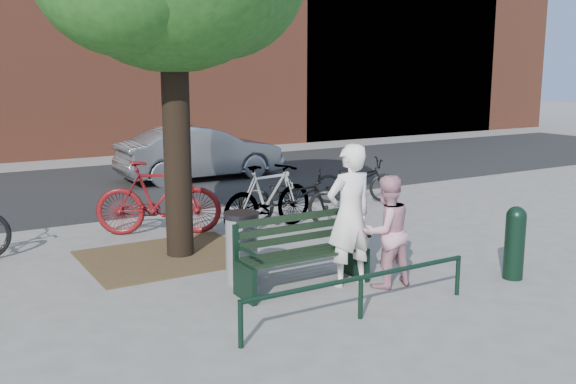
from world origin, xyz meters
TOP-DOWN VIEW (x-y plane):
  - ground at (0.00, 0.00)m, footprint 90.00×90.00m
  - dirt_pit at (-1.00, 2.20)m, footprint 2.40×2.00m
  - road at (0.00, 8.50)m, footprint 40.00×7.00m
  - park_bench at (-0.00, 0.08)m, footprint 1.74×0.54m
  - guard_railing at (0.00, -1.20)m, footprint 3.06×0.06m
  - person_left at (0.58, -0.18)m, footprint 0.67×0.44m
  - person_right at (0.95, -0.47)m, footprint 0.72×0.57m
  - bollard at (2.61, -1.12)m, footprint 0.26×0.26m
  - litter_bin at (-0.57, 0.60)m, footprint 0.46×0.46m
  - bicycle_b at (-0.64, 3.55)m, footprint 2.14×1.46m
  - bicycle_c at (1.63, 3.00)m, footprint 1.92×1.68m
  - bicycle_d at (1.10, 2.88)m, footprint 2.00×0.89m
  - bicycle_e at (3.84, 4.00)m, footprint 1.88×1.30m
  - parked_car at (2.19, 8.34)m, footprint 4.15×1.45m

SIDE VIEW (x-z plane):
  - ground at x=0.00m, z-range 0.00..0.00m
  - road at x=0.00m, z-range 0.00..0.01m
  - dirt_pit at x=-1.00m, z-range 0.00..0.02m
  - guard_railing at x=0.00m, z-range 0.15..0.66m
  - bicycle_e at x=3.84m, z-range 0.00..0.94m
  - litter_bin at x=-0.57m, z-range 0.01..0.95m
  - park_bench at x=0.00m, z-range -0.01..0.97m
  - bicycle_c at x=1.63m, z-range 0.00..1.00m
  - bollard at x=2.61m, z-range 0.03..1.02m
  - bicycle_d at x=1.10m, z-range 0.00..1.16m
  - bicycle_b at x=-0.64m, z-range 0.00..1.26m
  - parked_car at x=2.19m, z-range 0.00..1.37m
  - person_right at x=0.95m, z-range 0.00..1.45m
  - person_left at x=0.58m, z-range 0.00..1.84m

